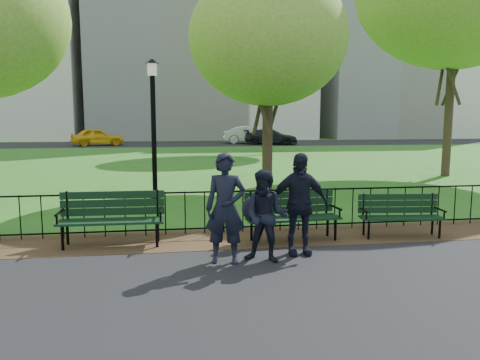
{
  "coord_description": "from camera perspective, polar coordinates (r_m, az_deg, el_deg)",
  "views": [
    {
      "loc": [
        -1.67,
        -7.46,
        2.41
      ],
      "look_at": [
        -0.34,
        1.5,
        1.18
      ],
      "focal_mm": 35.0,
      "sensor_mm": 36.0,
      "label": 1
    }
  ],
  "objects": [
    {
      "name": "park_bench_left_a",
      "position": [
        9.11,
        -15.35,
        -3.84
      ],
      "size": [
        1.95,
        0.64,
        1.1
      ],
      "rotation": [
        0.0,
        0.0,
        -0.02
      ],
      "color": "black",
      "rests_on": "ground"
    },
    {
      "name": "person_left",
      "position": [
        7.65,
        -1.77,
        -3.47
      ],
      "size": [
        0.74,
        0.57,
        1.82
      ],
      "primitive_type": "imported",
      "rotation": [
        0.0,
        0.0,
        -0.21
      ],
      "color": "black",
      "rests_on": "asphalt_path"
    },
    {
      "name": "ground",
      "position": [
        8.01,
        4.02,
        -9.8
      ],
      "size": [
        120.0,
        120.0,
        0.0
      ],
      "primitive_type": "plane",
      "color": "#2F6119"
    },
    {
      "name": "apartment_east",
      "position": [
        62.72,
        18.59,
        16.12
      ],
      "size": [
        20.0,
        15.0,
        24.0
      ],
      "primitive_type": "cube",
      "color": "silver",
      "rests_on": "ground"
    },
    {
      "name": "lamppost",
      "position": [
        12.95,
        -10.49,
        6.44
      ],
      "size": [
        0.35,
        0.35,
        3.95
      ],
      "color": "black",
      "rests_on": "ground"
    },
    {
      "name": "dirt_strip",
      "position": [
        9.42,
        2.04,
        -7.02
      ],
      "size": [
        60.0,
        1.6,
        0.01
      ],
      "primitive_type": "cube",
      "color": "#312214",
      "rests_on": "ground"
    },
    {
      "name": "tree_far_e",
      "position": [
        30.76,
        3.63,
        16.12
      ],
      "size": [
        7.15,
        7.15,
        9.96
      ],
      "color": "#2D2116",
      "rests_on": "ground"
    },
    {
      "name": "park_bench_main",
      "position": [
        8.99,
        4.33,
        -3.63
      ],
      "size": [
        1.99,
        0.72,
        1.04
      ],
      "rotation": [
        0.0,
        0.0,
        0.08
      ],
      "color": "black",
      "rests_on": "ground"
    },
    {
      "name": "far_street",
      "position": [
        42.56,
        -6.21,
        4.43
      ],
      "size": [
        70.0,
        9.0,
        0.01
      ],
      "primitive_type": "cube",
      "color": "black",
      "rests_on": "ground"
    },
    {
      "name": "sedan_silver",
      "position": [
        42.46,
        1.21,
        5.54
      ],
      "size": [
        4.98,
        2.29,
        1.58
      ],
      "primitive_type": "imported",
      "rotation": [
        0.0,
        0.0,
        1.44
      ],
      "color": "#B5B8BD",
      "rests_on": "far_street"
    },
    {
      "name": "tree_near_e",
      "position": [
        15.47,
        3.45,
        16.87
      ],
      "size": [
        5.04,
        5.04,
        7.03
      ],
      "color": "#2D2116",
      "rests_on": "ground"
    },
    {
      "name": "apartment_mid",
      "position": [
        56.99,
        -4.86,
        20.45
      ],
      "size": [
        24.0,
        15.0,
        30.0
      ],
      "primitive_type": "cube",
      "color": "silver",
      "rests_on": "ground"
    },
    {
      "name": "park_bench_right_a",
      "position": [
        9.97,
        18.93,
        -3.57
      ],
      "size": [
        1.68,
        0.68,
        0.93
      ],
      "rotation": [
        0.0,
        0.0,
        -0.11
      ],
      "color": "black",
      "rests_on": "ground"
    },
    {
      "name": "person_right",
      "position": [
        8.19,
        7.15,
        -2.92
      ],
      "size": [
        1.06,
        0.46,
        1.79
      ],
      "primitive_type": "imported",
      "rotation": [
        0.0,
        0.0,
        -0.03
      ],
      "color": "black",
      "rests_on": "asphalt_path"
    },
    {
      "name": "taxi",
      "position": [
        41.09,
        -17.0,
        5.04
      ],
      "size": [
        4.57,
        2.83,
        1.45
      ],
      "primitive_type": "imported",
      "rotation": [
        0.0,
        0.0,
        1.85
      ],
      "color": "gold",
      "rests_on": "far_street"
    },
    {
      "name": "iron_fence",
      "position": [
        9.79,
        1.52,
        -3.53
      ],
      "size": [
        24.06,
        0.06,
        1.0
      ],
      "color": "black",
      "rests_on": "ground"
    },
    {
      "name": "person_mid",
      "position": [
        7.74,
        3.17,
        -4.43
      ],
      "size": [
        0.84,
        0.67,
        1.54
      ],
      "primitive_type": "imported",
      "rotation": [
        0.0,
        0.0,
        -0.43
      ],
      "color": "black",
      "rests_on": "asphalt_path"
    },
    {
      "name": "sedan_dark",
      "position": [
        41.01,
        3.81,
        5.27
      ],
      "size": [
        4.95,
        3.29,
        1.33
      ],
      "primitive_type": "imported",
      "rotation": [
        0.0,
        0.0,
        1.23
      ],
      "color": "black",
      "rests_on": "far_street"
    }
  ]
}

